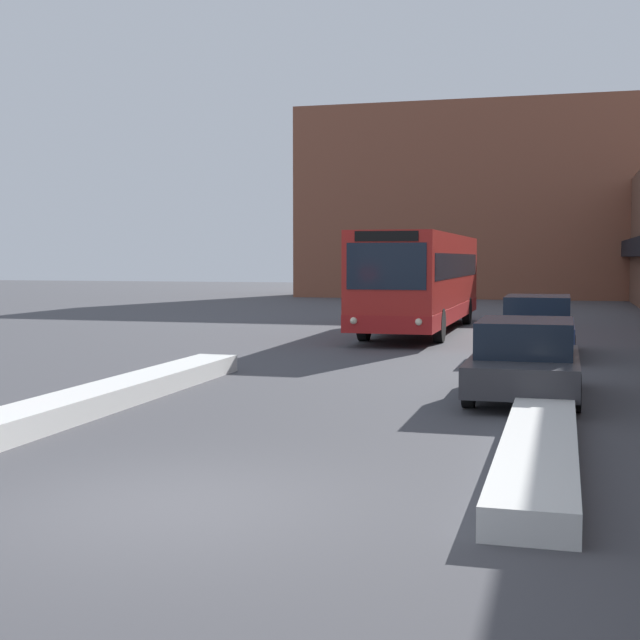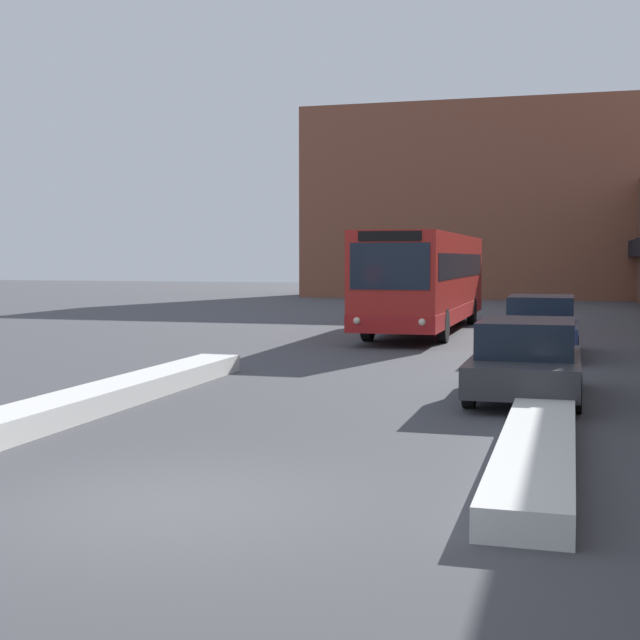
{
  "view_description": "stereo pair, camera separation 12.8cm",
  "coord_description": "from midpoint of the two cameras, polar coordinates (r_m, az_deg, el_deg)",
  "views": [
    {
      "loc": [
        3.87,
        -8.11,
        2.52
      ],
      "look_at": [
        0.06,
        5.72,
        1.52
      ],
      "focal_mm": 50.0,
      "sensor_mm": 36.0,
      "label": 1
    },
    {
      "loc": [
        3.99,
        -8.08,
        2.52
      ],
      "look_at": [
        0.06,
        5.72,
        1.52
      ],
      "focal_mm": 50.0,
      "sensor_mm": 36.0,
      "label": 2
    }
  ],
  "objects": [
    {
      "name": "ground_plane",
      "position": [
        9.34,
        -10.32,
        -11.71
      ],
      "size": [
        160.0,
        160.0,
        0.0
      ],
      "primitive_type": "plane",
      "color": "#47474C"
    },
    {
      "name": "snow_bank_left",
      "position": [
        14.93,
        -15.18,
        -5.16
      ],
      "size": [
        0.9,
        11.68,
        0.36
      ],
      "color": "silver",
      "rests_on": "ground_plane"
    },
    {
      "name": "snow_bank_right",
      "position": [
        12.75,
        13.74,
        -6.76
      ],
      "size": [
        0.9,
        9.52,
        0.33
      ],
      "color": "silver",
      "rests_on": "ground_plane"
    },
    {
      "name": "parked_car_middle",
      "position": [
        23.82,
        13.6,
        -0.34
      ],
      "size": [
        1.88,
        4.47,
        1.54
      ],
      "color": "navy",
      "rests_on": "ground_plane"
    },
    {
      "name": "parked_car_front",
      "position": [
        16.46,
        12.77,
        -2.42
      ],
      "size": [
        1.92,
        4.32,
        1.41
      ],
      "color": "#38383D",
      "rests_on": "ground_plane"
    },
    {
      "name": "city_bus",
      "position": [
        30.59,
        6.4,
        2.58
      ],
      "size": [
        2.57,
        12.62,
        3.3
      ],
      "color": "red",
      "rests_on": "ground_plane"
    },
    {
      "name": "building_backdrop_far",
      "position": [
        58.98,
        11.64,
        7.35
      ],
      "size": [
        26.0,
        8.0,
        12.12
      ],
      "color": "brown",
      "rests_on": "ground_plane"
    }
  ]
}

